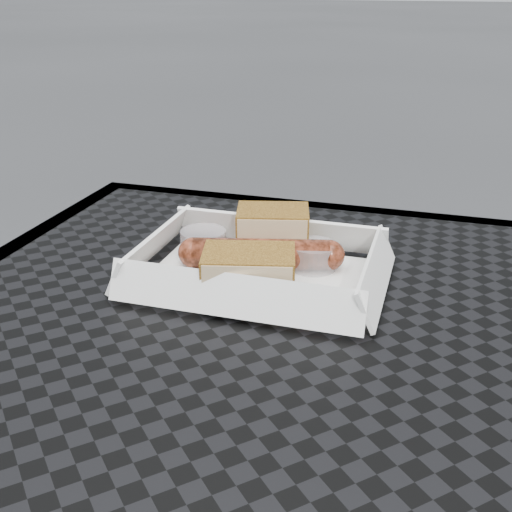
{
  "coord_description": "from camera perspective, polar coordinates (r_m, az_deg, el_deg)",
  "views": [
    {
      "loc": [
        0.08,
        -0.42,
        1.03
      ],
      "look_at": [
        -0.09,
        0.13,
        0.78
      ],
      "focal_mm": 45.0,
      "sensor_mm": 36.0,
      "label": 1
    }
  ],
  "objects": [
    {
      "name": "food_tray",
      "position": [
        0.65,
        0.25,
        -1.91
      ],
      "size": [
        0.22,
        0.15,
        0.0
      ],
      "primitive_type": "cube",
      "color": "white",
      "rests_on": "patio_table"
    },
    {
      "name": "napkin",
      "position": [
        0.74,
        2.02,
        1.14
      ],
      "size": [
        0.14,
        0.14,
        0.0
      ],
      "primitive_type": "cube",
      "rotation": [
        0.0,
        0.0,
        -0.14
      ],
      "color": "white",
      "rests_on": "patio_table"
    },
    {
      "name": "patio_table",
      "position": [
        0.56,
        5.35,
        -16.43
      ],
      "size": [
        0.8,
        0.8,
        0.74
      ],
      "color": "black",
      "rests_on": "ground"
    },
    {
      "name": "bratwurst",
      "position": [
        0.66,
        0.45,
        0.19
      ],
      "size": [
        0.17,
        0.07,
        0.03
      ],
      "rotation": [
        0.0,
        0.0,
        0.25
      ],
      "color": "maroon",
      "rests_on": "food_tray"
    },
    {
      "name": "bread_near",
      "position": [
        0.7,
        1.49,
        2.31
      ],
      "size": [
        0.09,
        0.07,
        0.05
      ],
      "primitive_type": "cube",
      "rotation": [
        0.0,
        0.0,
        0.25
      ],
      "color": "brown",
      "rests_on": "food_tray"
    },
    {
      "name": "condiment_cup_empty",
      "position": [
        0.67,
        5.09,
        -0.14
      ],
      "size": [
        0.05,
        0.05,
        0.03
      ],
      "primitive_type": "cylinder",
      "color": "silver",
      "rests_on": "patio_table"
    },
    {
      "name": "veg_garnish",
      "position": [
        0.61,
        4.75,
        -3.67
      ],
      "size": [
        0.03,
        0.03,
        0.0
      ],
      "color": "red",
      "rests_on": "food_tray"
    },
    {
      "name": "bread_far",
      "position": [
        0.61,
        -0.65,
        -1.55
      ],
      "size": [
        0.1,
        0.08,
        0.04
      ],
      "primitive_type": "cube",
      "rotation": [
        0.0,
        0.0,
        0.25
      ],
      "color": "brown",
      "rests_on": "food_tray"
    },
    {
      "name": "condiment_cup_sauce",
      "position": [
        0.71,
        -4.7,
        1.12
      ],
      "size": [
        0.05,
        0.05,
        0.03
      ],
      "primitive_type": "cylinder",
      "color": "maroon",
      "rests_on": "patio_table"
    }
  ]
}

